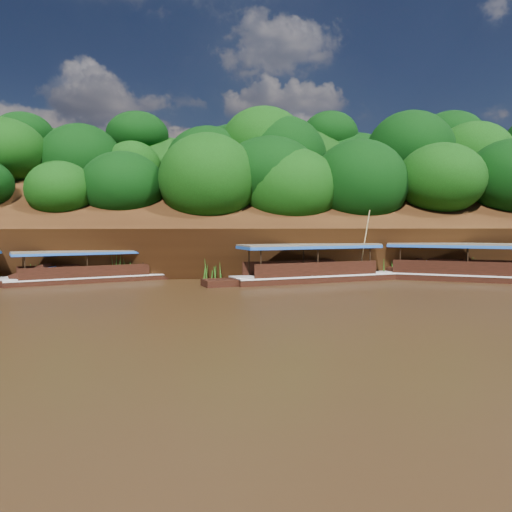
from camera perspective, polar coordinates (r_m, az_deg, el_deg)
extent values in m
plane|color=black|center=(28.30, 9.46, -4.63)|extent=(160.00, 160.00, 0.00)
cube|color=black|center=(43.67, 4.13, 2.90)|extent=(120.00, 16.12, 13.64)
cube|color=black|center=(53.71, 2.36, -0.69)|extent=(120.00, 24.00, 12.00)
ellipsoid|color=#0A3D0B|center=(42.09, -3.73, 2.88)|extent=(18.00, 8.00, 6.40)
ellipsoid|color=#0A3D0B|center=(50.85, 2.84, 9.44)|extent=(24.00, 11.00, 8.40)
cube|color=black|center=(38.97, 24.22, -2.65)|extent=(13.51, 8.43, 0.98)
cube|color=silver|center=(38.93, 24.24, -1.96)|extent=(13.54, 8.50, 0.11)
cube|color=brown|center=(38.76, 23.04, 1.24)|extent=(10.98, 7.39, 0.13)
cube|color=blue|center=(38.76, 23.03, 1.05)|extent=(10.98, 7.39, 0.20)
cube|color=black|center=(35.84, 7.37, -2.88)|extent=(13.10, 5.95, 0.97)
cube|color=silver|center=(35.79, 7.38, -2.14)|extent=(13.12, 6.02, 0.11)
cube|color=black|center=(39.82, 16.58, -1.26)|extent=(3.45, 2.58, 1.83)
cube|color=blue|center=(40.30, 17.49, -0.76)|extent=(2.05, 2.23, 0.66)
cube|color=red|center=(40.33, 17.48, -1.28)|extent=(2.05, 2.23, 0.66)
cube|color=brown|center=(35.25, 6.25, 1.26)|extent=(10.50, 5.49, 0.13)
cube|color=blue|center=(35.26, 6.25, 1.05)|extent=(10.50, 5.49, 0.19)
cylinder|color=tan|center=(36.78, 12.31, 1.59)|extent=(0.69, 0.41, 4.58)
cube|color=black|center=(37.03, -17.79, -2.81)|extent=(11.70, 6.45, 0.81)
cube|color=silver|center=(36.99, -17.80, -2.22)|extent=(11.73, 6.51, 0.09)
cube|color=black|center=(38.73, -8.05, -1.46)|extent=(3.15, 2.45, 1.60)
cube|color=blue|center=(38.97, -7.03, -1.03)|extent=(1.94, 1.99, 0.60)
cube|color=red|center=(39.00, -7.03, -1.47)|extent=(1.94, 1.99, 0.60)
cube|color=brown|center=(36.73, -18.99, 0.50)|extent=(9.45, 5.72, 0.11)
cube|color=blue|center=(36.74, -18.99, 0.33)|extent=(9.45, 5.72, 0.16)
cylinder|color=tan|center=(37.48, -12.40, 1.28)|extent=(0.53, 1.60, 4.05)
cube|color=black|center=(36.82, -24.21, -1.98)|extent=(2.70, 1.77, 1.54)
cube|color=blue|center=(36.52, -23.25, -1.56)|extent=(1.47, 1.71, 0.56)
cube|color=red|center=(36.55, -23.24, -2.05)|extent=(1.47, 1.71, 0.56)
cone|color=#245615|center=(38.75, -24.21, -1.55)|extent=(1.50, 1.50, 1.52)
cone|color=#245615|center=(37.01, -15.00, -1.17)|extent=(1.50, 1.50, 2.05)
cone|color=#245615|center=(36.51, -4.93, -1.39)|extent=(1.50, 1.50, 1.72)
cone|color=#245615|center=(38.15, 7.82, -1.04)|extent=(1.50, 1.50, 1.92)
cone|color=#245615|center=(39.19, 14.96, -1.05)|extent=(1.50, 1.50, 1.86)
cone|color=#245615|center=(41.68, 22.94, -1.07)|extent=(1.50, 1.50, 1.68)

